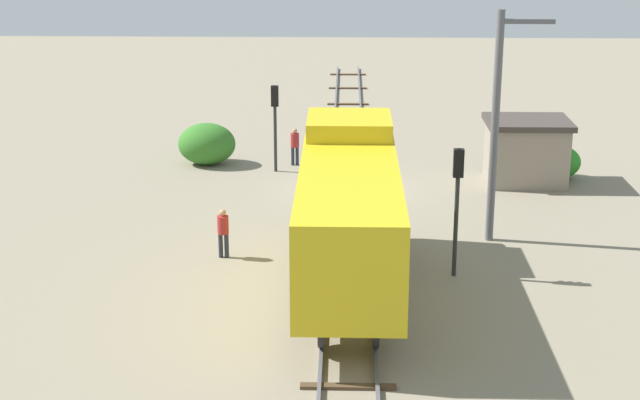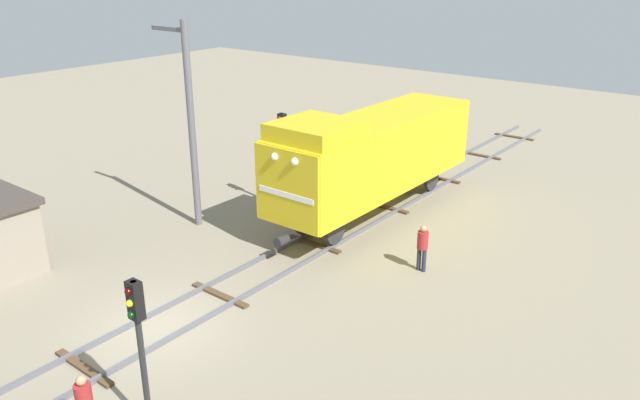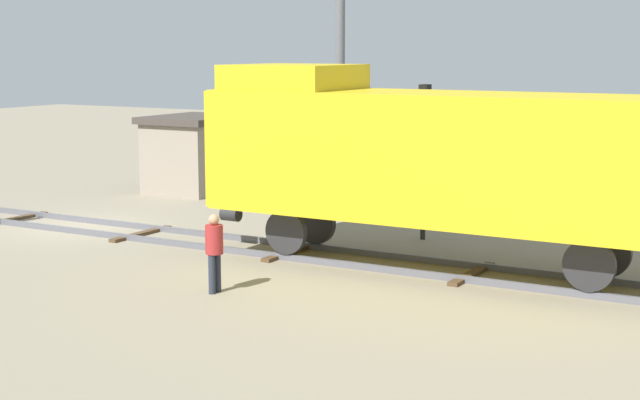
{
  "view_description": "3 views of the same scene",
  "coord_description": "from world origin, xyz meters",
  "px_view_note": "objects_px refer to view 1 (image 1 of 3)",
  "views": [
    {
      "loc": [
        0.11,
        38.91,
        11.76
      ],
      "look_at": [
        0.93,
        8.76,
        2.29
      ],
      "focal_mm": 55.0,
      "sensor_mm": 36.0,
      "label": 1
    },
    {
      "loc": [
        13.39,
        -9.4,
        10.1
      ],
      "look_at": [
        -0.68,
        8.52,
        1.31
      ],
      "focal_mm": 35.0,
      "sensor_mm": 36.0,
      "label": 2
    },
    {
      "loc": [
        20.71,
        20.07,
        5.2
      ],
      "look_at": [
        0.63,
        8.54,
        1.56
      ],
      "focal_mm": 55.0,
      "sensor_mm": 36.0,
      "label": 3
    }
  ],
  "objects_px": {
    "traffic_signal_near": "(275,112)",
    "worker_by_signal": "(223,229)",
    "traffic_signal_mid": "(457,189)",
    "locomotive": "(349,208)",
    "worker_near_track": "(295,144)",
    "catenary_mast": "(497,121)",
    "relay_hut": "(526,151)"
  },
  "relations": [
    {
      "from": "traffic_signal_near",
      "to": "worker_near_track",
      "type": "height_order",
      "value": "traffic_signal_near"
    },
    {
      "from": "locomotive",
      "to": "worker_by_signal",
      "type": "xyz_separation_m",
      "value": [
        4.2,
        -3.1,
        -1.78
      ]
    },
    {
      "from": "traffic_signal_mid",
      "to": "worker_by_signal",
      "type": "relative_size",
      "value": 2.47
    },
    {
      "from": "worker_near_track",
      "to": "catenary_mast",
      "type": "height_order",
      "value": "catenary_mast"
    },
    {
      "from": "traffic_signal_mid",
      "to": "worker_near_track",
      "type": "distance_m",
      "value": 14.59
    },
    {
      "from": "locomotive",
      "to": "traffic_signal_near",
      "type": "bearing_deg",
      "value": -77.0
    },
    {
      "from": "traffic_signal_near",
      "to": "catenary_mast",
      "type": "bearing_deg",
      "value": 133.34
    },
    {
      "from": "locomotive",
      "to": "traffic_signal_mid",
      "type": "relative_size",
      "value": 2.76
    },
    {
      "from": "worker_near_track",
      "to": "worker_by_signal",
      "type": "height_order",
      "value": "same"
    },
    {
      "from": "traffic_signal_mid",
      "to": "worker_near_track",
      "type": "relative_size",
      "value": 2.47
    },
    {
      "from": "traffic_signal_mid",
      "to": "worker_near_track",
      "type": "height_order",
      "value": "traffic_signal_mid"
    },
    {
      "from": "traffic_signal_near",
      "to": "worker_near_track",
      "type": "relative_size",
      "value": 2.25
    },
    {
      "from": "traffic_signal_mid",
      "to": "relay_hut",
      "type": "distance_m",
      "value": 11.6
    },
    {
      "from": "worker_near_track",
      "to": "relay_hut",
      "type": "distance_m",
      "value": 10.22
    },
    {
      "from": "traffic_signal_mid",
      "to": "worker_by_signal",
      "type": "height_order",
      "value": "traffic_signal_mid"
    },
    {
      "from": "traffic_signal_near",
      "to": "relay_hut",
      "type": "xyz_separation_m",
      "value": [
        -10.7,
        1.46,
        -1.28
      ]
    },
    {
      "from": "worker_near_track",
      "to": "worker_by_signal",
      "type": "relative_size",
      "value": 1.0
    },
    {
      "from": "locomotive",
      "to": "worker_near_track",
      "type": "height_order",
      "value": "locomotive"
    },
    {
      "from": "traffic_signal_near",
      "to": "worker_by_signal",
      "type": "xyz_separation_m",
      "value": [
        1.0,
        10.76,
        -1.68
      ]
    },
    {
      "from": "worker_near_track",
      "to": "catenary_mast",
      "type": "distance_m",
      "value": 12.75
    },
    {
      "from": "worker_near_track",
      "to": "traffic_signal_mid",
      "type": "bearing_deg",
      "value": -144.89
    },
    {
      "from": "worker_by_signal",
      "to": "locomotive",
      "type": "bearing_deg",
      "value": -45.59
    },
    {
      "from": "relay_hut",
      "to": "traffic_signal_mid",
      "type": "bearing_deg",
      "value": 69.11
    },
    {
      "from": "traffic_signal_near",
      "to": "relay_hut",
      "type": "height_order",
      "value": "traffic_signal_near"
    },
    {
      "from": "traffic_signal_mid",
      "to": "catenary_mast",
      "type": "xyz_separation_m",
      "value": [
        -1.66,
        -3.45,
        1.38
      ]
    },
    {
      "from": "traffic_signal_mid",
      "to": "locomotive",
      "type": "bearing_deg",
      "value": 26.0
    },
    {
      "from": "relay_hut",
      "to": "worker_by_signal",
      "type": "bearing_deg",
      "value": 38.49
    },
    {
      "from": "traffic_signal_near",
      "to": "worker_near_track",
      "type": "distance_m",
      "value": 2.13
    },
    {
      "from": "worker_by_signal",
      "to": "relay_hut",
      "type": "height_order",
      "value": "relay_hut"
    },
    {
      "from": "locomotive",
      "to": "worker_by_signal",
      "type": "height_order",
      "value": "locomotive"
    },
    {
      "from": "worker_near_track",
      "to": "worker_by_signal",
      "type": "bearing_deg",
      "value": -177.21
    },
    {
      "from": "traffic_signal_mid",
      "to": "relay_hut",
      "type": "relative_size",
      "value": 1.2
    }
  ]
}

